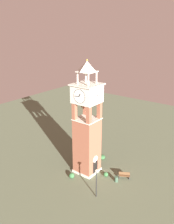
# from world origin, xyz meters

# --- Properties ---
(ground) EXTENTS (80.00, 80.00, 0.00)m
(ground) POSITION_xyz_m (0.00, 0.00, 0.00)
(ground) COLOR #5B664C
(clock_tower) EXTENTS (3.67, 3.67, 16.96)m
(clock_tower) POSITION_xyz_m (0.00, -0.00, 7.00)
(clock_tower) COLOR #93543D
(clock_tower) RESTS_ON ground
(park_bench) EXTENTS (1.17, 1.61, 0.95)m
(park_bench) POSITION_xyz_m (1.75, -5.52, 0.48)
(park_bench) COLOR brown
(park_bench) RESTS_ON ground
(lamp_post) EXTENTS (0.36, 0.36, 4.09)m
(lamp_post) POSITION_xyz_m (-4.05, -4.60, 2.81)
(lamp_post) COLOR black
(lamp_post) RESTS_ON ground
(trash_bin) EXTENTS (0.52, 0.52, 0.80)m
(trash_bin) POSITION_xyz_m (0.36, -5.00, 0.40)
(trash_bin) COLOR #38513D
(trash_bin) RESTS_ON ground
(shrub_near_entry) EXTENTS (1.13, 1.13, 0.70)m
(shrub_near_entry) POSITION_xyz_m (4.30, 0.15, 0.35)
(shrub_near_entry) COLOR #336638
(shrub_near_entry) RESTS_ON ground
(shrub_left_of_tower) EXTENTS (0.81, 0.81, 0.78)m
(shrub_left_of_tower) POSITION_xyz_m (-2.85, 0.64, 0.39)
(shrub_left_of_tower) COLOR #336638
(shrub_left_of_tower) RESTS_ON ground
(shrub_behind_bench) EXTENTS (0.71, 0.71, 0.67)m
(shrub_behind_bench) POSITION_xyz_m (0.52, -3.11, 0.33)
(shrub_behind_bench) COLOR #336638
(shrub_behind_bench) RESTS_ON ground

